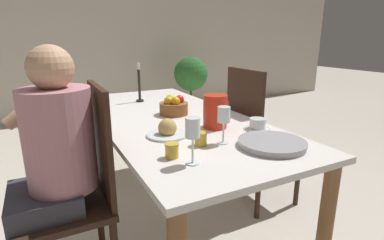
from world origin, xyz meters
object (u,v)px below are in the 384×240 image
(wine_glass_juice, at_px, (224,117))
(jam_jar_red, at_px, (201,138))
(serving_tray, at_px, (272,143))
(fruit_bowl, at_px, (174,107))
(candlestick_tall, at_px, (139,87))
(wine_glass_water, at_px, (193,130))
(chair_opposite, at_px, (256,136))
(jam_jar_amber, at_px, (172,150))
(chair_person_side, at_px, (80,189))
(teacup_near_person, at_px, (257,125))
(potted_plant, at_px, (191,77))
(bread_plate, at_px, (167,130))
(red_pitcher, at_px, (215,111))
(person_seated, at_px, (53,156))

(wine_glass_juice, height_order, jam_jar_red, wine_glass_juice)
(serving_tray, height_order, jam_jar_red, jam_jar_red)
(fruit_bowl, bearing_deg, candlestick_tall, 98.59)
(jam_jar_red, bearing_deg, wine_glass_water, -127.67)
(chair_opposite, bearing_deg, jam_jar_amber, -59.47)
(chair_person_side, xyz_separation_m, teacup_near_person, (0.94, -0.13, 0.23))
(teacup_near_person, bearing_deg, potted_plant, 69.52)
(potted_plant, bearing_deg, wine_glass_water, -117.02)
(chair_person_side, xyz_separation_m, jam_jar_red, (0.53, -0.21, 0.23))
(chair_opposite, relative_size, serving_tray, 3.22)
(bread_plate, distance_m, candlestick_tall, 0.89)
(wine_glass_water, distance_m, bread_plate, 0.39)
(chair_opposite, bearing_deg, wine_glass_juice, -51.57)
(chair_opposite, xyz_separation_m, wine_glass_water, (-0.84, -0.62, 0.34))
(serving_tray, bearing_deg, jam_jar_red, 149.95)
(fruit_bowl, xyz_separation_m, candlestick_tall, (-0.07, 0.49, 0.06))
(wine_glass_juice, distance_m, serving_tray, 0.26)
(teacup_near_person, bearing_deg, candlestick_tall, 109.26)
(bread_plate, relative_size, fruit_bowl, 1.16)
(serving_tray, xyz_separation_m, fruit_bowl, (-0.16, 0.76, 0.04))
(wine_glass_juice, xyz_separation_m, jam_jar_red, (-0.11, 0.02, -0.10))
(bread_plate, xyz_separation_m, candlestick_tall, (0.13, 0.88, 0.09))
(red_pitcher, bearing_deg, fruit_bowl, 102.70)
(serving_tray, relative_size, jam_jar_amber, 4.92)
(wine_glass_juice, height_order, fruit_bowl, wine_glass_juice)
(person_seated, bearing_deg, red_pitcher, -90.33)
(wine_glass_water, relative_size, potted_plant, 0.21)
(person_seated, xyz_separation_m, potted_plant, (2.14, 2.84, -0.10))
(teacup_near_person, distance_m, jam_jar_amber, 0.60)
(wine_glass_water, distance_m, fruit_bowl, 0.81)
(teacup_near_person, xyz_separation_m, candlestick_tall, (-0.35, 1.01, 0.09))
(chair_opposite, xyz_separation_m, potted_plant, (0.81, 2.61, 0.08))
(bread_plate, bearing_deg, chair_person_side, 178.84)
(bread_plate, relative_size, potted_plant, 0.23)
(chair_opposite, bearing_deg, serving_tray, -34.10)
(jam_jar_red, xyz_separation_m, potted_plant, (1.51, 3.06, -0.16))
(jam_jar_amber, xyz_separation_m, candlestick_tall, (0.23, 1.16, 0.08))
(wine_glass_juice, bearing_deg, person_seated, 162.01)
(serving_tray, bearing_deg, jam_jar_amber, 168.72)
(chair_person_side, bearing_deg, wine_glass_water, -133.42)
(jam_jar_amber, height_order, fruit_bowl, fruit_bowl)
(fruit_bowl, bearing_deg, teacup_near_person, -61.69)
(chair_opposite, relative_size, wine_glass_water, 5.27)
(chair_person_side, relative_size, person_seated, 0.85)
(candlestick_tall, bearing_deg, jam_jar_amber, -101.28)
(potted_plant, bearing_deg, wine_glass_juice, -114.50)
(serving_tray, bearing_deg, red_pitcher, 101.74)
(jam_jar_amber, bearing_deg, serving_tray, -11.28)
(teacup_near_person, xyz_separation_m, fruit_bowl, (-0.28, 0.51, 0.03))
(person_seated, distance_m, potted_plant, 3.56)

